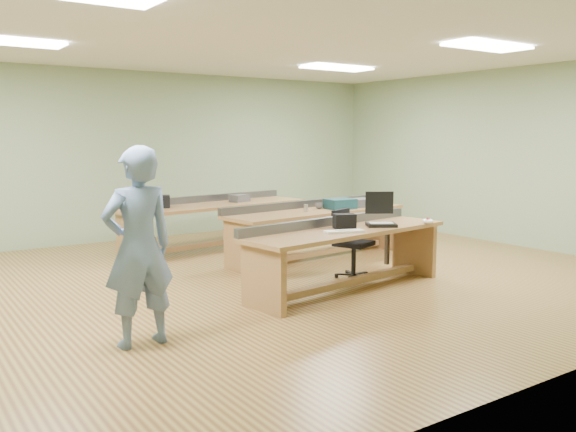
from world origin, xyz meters
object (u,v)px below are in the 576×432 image
object	(u,v)px
parts_bin_grey	(364,202)
drinks_can	(306,208)
workbench_front	(346,245)
camera_bag	(344,221)
person	(138,247)
parts_bin_teal	(340,204)
laptop_base	(381,225)
task_chair	(351,253)
workbench_back	(214,215)
mug	(319,206)
workbench_mid	(315,222)

from	to	relation	value
parts_bin_grey	drinks_can	bearing A→B (deg)	-176.63
workbench_front	camera_bag	world-z (taller)	camera_bag
person	parts_bin_teal	world-z (taller)	person
laptop_base	task_chair	bearing A→B (deg)	124.27
parts_bin_teal	parts_bin_grey	world-z (taller)	parts_bin_teal
parts_bin_teal	person	bearing A→B (deg)	-152.16
parts_bin_grey	workbench_back	bearing A→B (deg)	137.05
parts_bin_teal	mug	xyz separation A→B (m)	(-0.29, 0.15, -0.03)
camera_bag	task_chair	size ratio (longest dim) A/B	0.28
workbench_front	drinks_can	bearing A→B (deg)	62.96
camera_bag	parts_bin_teal	world-z (taller)	camera_bag
laptop_base	parts_bin_grey	distance (m)	2.13
workbench_front	workbench_mid	bearing A→B (deg)	56.35
workbench_back	parts_bin_teal	size ratio (longest dim) A/B	7.76
parts_bin_grey	parts_bin_teal	bearing A→B (deg)	-178.25
workbench_back	mug	bearing A→B (deg)	-63.65
workbench_front	camera_bag	distance (m)	0.28
task_chair	parts_bin_teal	world-z (taller)	parts_bin_teal
workbench_mid	parts_bin_grey	world-z (taller)	parts_bin_grey
workbench_back	laptop_base	size ratio (longest dim) A/B	9.41
workbench_back	person	world-z (taller)	person
workbench_back	laptop_base	world-z (taller)	workbench_back
person	workbench_back	bearing A→B (deg)	-127.66
laptop_base	mug	xyz separation A→B (m)	(0.45, 1.86, 0.03)
task_chair	drinks_can	bearing A→B (deg)	64.65
drinks_can	workbench_back	bearing A→B (deg)	109.18
workbench_back	parts_bin_teal	xyz separation A→B (m)	(1.29, -1.69, 0.26)
person	parts_bin_teal	distance (m)	4.53
parts_bin_grey	drinks_can	distance (m)	1.19
parts_bin_grey	laptop_base	bearing A→B (deg)	-125.83
workbench_back	task_chair	distance (m)	2.92
drinks_can	person	bearing A→B (deg)	-148.16
workbench_back	drinks_can	world-z (taller)	same
laptop_base	parts_bin_teal	world-z (taller)	parts_bin_teal
workbench_back	drinks_can	bearing A→B (deg)	-77.58
workbench_front	camera_bag	size ratio (longest dim) A/B	11.44
person	parts_bin_grey	world-z (taller)	person
workbench_mid	task_chair	size ratio (longest dim) A/B	3.47
parts_bin_teal	workbench_front	bearing A→B (deg)	-127.27
person	camera_bag	distance (m)	2.83
workbench_mid	mug	world-z (taller)	workbench_mid
workbench_back	camera_bag	bearing A→B (deg)	-95.55
laptop_base	parts_bin_teal	distance (m)	1.87
workbench_mid	drinks_can	bearing A→B (deg)	-158.90
workbench_back	parts_bin_grey	size ratio (longest dim) A/B	7.14
camera_bag	drinks_can	world-z (taller)	camera_bag
workbench_mid	person	world-z (taller)	person
workbench_mid	camera_bag	world-z (taller)	camera_bag
person	laptop_base	distance (m)	3.28
camera_bag	laptop_base	bearing A→B (deg)	7.14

